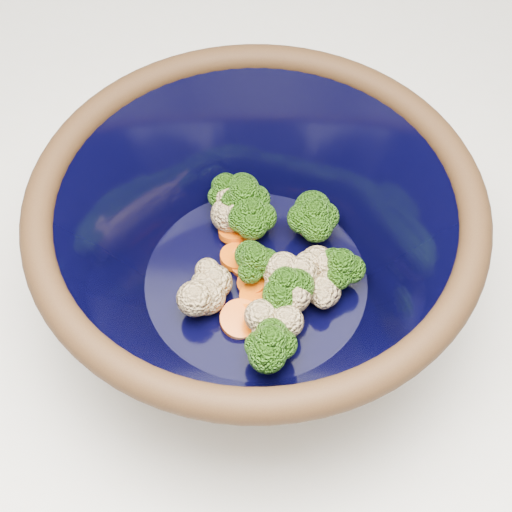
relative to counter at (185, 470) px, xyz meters
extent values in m
cube|color=silver|center=(0.00, 0.00, 0.00)|extent=(1.20, 1.20, 0.90)
cylinder|color=black|center=(0.10, 0.01, 0.46)|extent=(0.20, 0.20, 0.01)
torus|color=black|center=(0.10, 0.01, 0.59)|extent=(0.33, 0.33, 0.02)
cylinder|color=black|center=(0.10, 0.01, 0.48)|extent=(0.19, 0.19, 0.00)
cylinder|color=#608442|center=(0.14, 0.06, 0.49)|extent=(0.01, 0.01, 0.02)
ellipsoid|color=#367215|center=(0.14, 0.06, 0.51)|extent=(0.04, 0.04, 0.03)
cylinder|color=#608442|center=(0.07, 0.09, 0.49)|extent=(0.01, 0.01, 0.02)
ellipsoid|color=#367215|center=(0.07, 0.09, 0.51)|extent=(0.04, 0.04, 0.03)
cylinder|color=#608442|center=(0.09, 0.06, 0.49)|extent=(0.01, 0.01, 0.02)
ellipsoid|color=#367215|center=(0.09, 0.06, 0.51)|extent=(0.04, 0.04, 0.03)
cylinder|color=#608442|center=(0.11, -0.06, 0.49)|extent=(0.01, 0.01, 0.02)
ellipsoid|color=#367215|center=(0.11, -0.06, 0.51)|extent=(0.04, 0.04, 0.03)
cylinder|color=#608442|center=(0.12, -0.01, 0.49)|extent=(0.01, 0.01, 0.02)
ellipsoid|color=#367215|center=(0.12, -0.01, 0.51)|extent=(0.04, 0.04, 0.03)
cylinder|color=#608442|center=(0.10, 0.01, 0.49)|extent=(0.01, 0.01, 0.02)
ellipsoid|color=#367215|center=(0.10, 0.01, 0.51)|extent=(0.04, 0.04, 0.03)
cylinder|color=#608442|center=(0.09, 0.07, 0.49)|extent=(0.01, 0.01, 0.02)
ellipsoid|color=#367215|center=(0.09, 0.07, 0.52)|extent=(0.04, 0.04, 0.04)
cylinder|color=#608442|center=(0.17, 0.01, 0.49)|extent=(0.01, 0.01, 0.02)
ellipsoid|color=#367215|center=(0.17, 0.01, 0.51)|extent=(0.04, 0.04, 0.03)
sphere|color=beige|center=(0.14, 0.06, 0.50)|extent=(0.03, 0.03, 0.03)
sphere|color=beige|center=(0.15, -0.01, 0.50)|extent=(0.03, 0.03, 0.03)
sphere|color=beige|center=(0.11, -0.06, 0.50)|extent=(0.03, 0.03, 0.03)
sphere|color=beige|center=(0.07, 0.06, 0.50)|extent=(0.03, 0.03, 0.03)
sphere|color=beige|center=(0.11, -0.04, 0.50)|extent=(0.03, 0.03, 0.03)
sphere|color=beige|center=(0.06, -0.02, 0.50)|extent=(0.03, 0.03, 0.03)
sphere|color=beige|center=(0.15, 0.02, 0.50)|extent=(0.03, 0.03, 0.03)
sphere|color=beige|center=(0.07, 0.00, 0.50)|extent=(0.03, 0.03, 0.03)
sphere|color=beige|center=(0.12, -0.01, 0.50)|extent=(0.03, 0.03, 0.03)
sphere|color=beige|center=(0.13, -0.01, 0.50)|extent=(0.03, 0.03, 0.03)
sphere|color=beige|center=(0.13, -0.01, 0.50)|extent=(0.03, 0.03, 0.03)
cylinder|color=#FF670B|center=(0.10, 0.00, 0.49)|extent=(0.03, 0.03, 0.01)
cylinder|color=#FF670B|center=(0.10, -0.01, 0.49)|extent=(0.03, 0.03, 0.01)
cylinder|color=#FF670B|center=(0.08, 0.03, 0.49)|extent=(0.03, 0.03, 0.01)
cylinder|color=#FF670B|center=(0.09, -0.03, 0.49)|extent=(0.03, 0.03, 0.01)
cylinder|color=#FF670B|center=(0.08, 0.06, 0.49)|extent=(0.03, 0.03, 0.01)
cylinder|color=#FF670B|center=(0.09, 0.02, 0.49)|extent=(0.03, 0.03, 0.01)
camera|label=1|loc=(0.11, -0.31, 0.98)|focal=50.00mm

